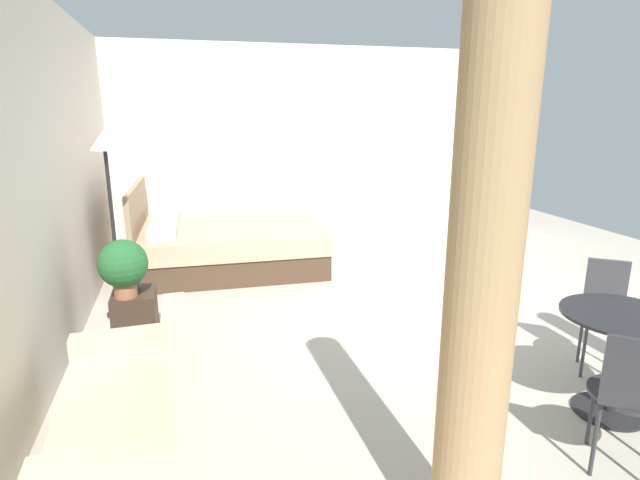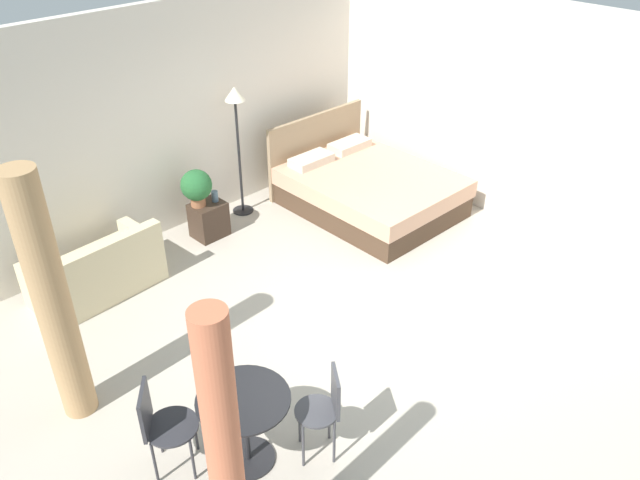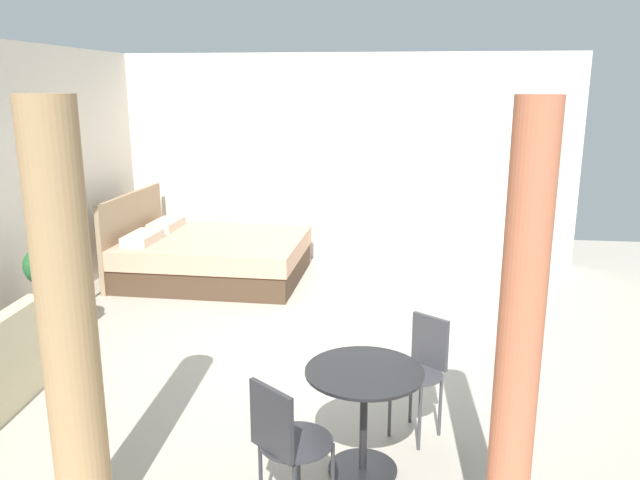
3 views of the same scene
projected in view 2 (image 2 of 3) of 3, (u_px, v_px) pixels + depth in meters
name	position (u px, v px, depth m)	size (l,w,h in m)	color
ground_plane	(367.00, 319.00, 6.88)	(9.13, 9.37, 0.02)	#B2A899
wall_back	(184.00, 117.00, 8.02)	(9.13, 0.12, 2.89)	silver
wall_right	(533.00, 119.00, 7.95)	(0.12, 6.37, 2.89)	silver
bed	(367.00, 189.00, 8.83)	(1.86, 2.32, 1.10)	#473323
couch	(97.00, 273.00, 7.13)	(1.45, 0.81, 0.77)	beige
nightstand	(209.00, 220.00, 8.22)	(0.43, 0.35, 0.47)	#38281E
potted_plant	(196.00, 186.00, 7.92)	(0.40, 0.40, 0.49)	#935B3D
vase	(215.00, 196.00, 8.12)	(0.08, 0.08, 0.14)	slate
floor_lamp	(236.00, 115.00, 8.14)	(0.29, 0.29, 1.80)	black
balcony_table	(245.00, 417.00, 5.04)	(0.75, 0.75, 0.71)	black
cafe_chair_near_window	(325.00, 405.00, 5.10)	(0.51, 0.51, 0.87)	#3F3F44
cafe_chair_near_couch	(160.00, 421.00, 4.97)	(0.60, 0.60, 0.86)	#2D2D33
curtain_left	(226.00, 470.00, 3.77)	(0.22, 0.22, 2.41)	#D1704C
curtain_right	(52.00, 303.00, 5.15)	(0.30, 0.30, 2.41)	tan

